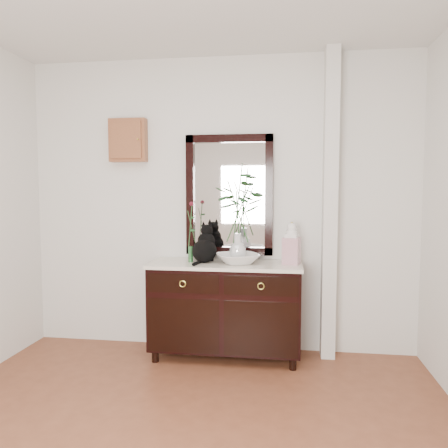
# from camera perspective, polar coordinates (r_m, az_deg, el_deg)

# --- Properties ---
(wall_back) EXTENTS (3.60, 0.04, 2.70)m
(wall_back) POSITION_cam_1_polar(r_m,az_deg,el_deg) (4.05, -0.71, 2.52)
(wall_back) COLOR silver
(wall_back) RESTS_ON ground
(pilaster) EXTENTS (0.12, 0.20, 2.70)m
(pilaster) POSITION_cam_1_polar(r_m,az_deg,el_deg) (3.94, 13.65, 2.34)
(pilaster) COLOR silver
(pilaster) RESTS_ON ground
(sideboard) EXTENTS (1.33, 0.52, 0.82)m
(sideboard) POSITION_cam_1_polar(r_m,az_deg,el_deg) (3.92, 0.21, -10.53)
(sideboard) COLOR black
(sideboard) RESTS_ON ground
(wall_mirror) EXTENTS (0.80, 0.06, 1.10)m
(wall_mirror) POSITION_cam_1_polar(r_m,az_deg,el_deg) (4.02, 0.67, 3.79)
(wall_mirror) COLOR black
(wall_mirror) RESTS_ON wall_back
(key_cabinet) EXTENTS (0.35, 0.10, 0.40)m
(key_cabinet) POSITION_cam_1_polar(r_m,az_deg,el_deg) (4.25, -12.41, 10.62)
(key_cabinet) COLOR brown
(key_cabinet) RESTS_ON wall_back
(cat) EXTENTS (0.28, 0.33, 0.34)m
(cat) POSITION_cam_1_polar(r_m,az_deg,el_deg) (3.86, -2.57, -2.51)
(cat) COLOR black
(cat) RESTS_ON sideboard
(lotus_bowl) EXTENTS (0.48, 0.48, 0.09)m
(lotus_bowl) POSITION_cam_1_polar(r_m,az_deg,el_deg) (3.79, 1.80, -4.54)
(lotus_bowl) COLOR silver
(lotus_bowl) RESTS_ON sideboard
(vase_branches) EXTENTS (0.47, 0.47, 0.86)m
(vase_branches) POSITION_cam_1_polar(r_m,az_deg,el_deg) (3.75, 1.82, 1.57)
(vase_branches) COLOR silver
(vase_branches) RESTS_ON lotus_bowl
(bud_vase_rose) EXTENTS (0.08, 0.08, 0.55)m
(bud_vase_rose) POSITION_cam_1_polar(r_m,az_deg,el_deg) (3.86, -4.40, -0.97)
(bud_vase_rose) COLOR #28612E
(bud_vase_rose) RESTS_ON sideboard
(ginger_jar) EXTENTS (0.17, 0.17, 0.37)m
(ginger_jar) POSITION_cam_1_polar(r_m,az_deg,el_deg) (3.80, 8.81, -2.45)
(ginger_jar) COLOR white
(ginger_jar) RESTS_ON sideboard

